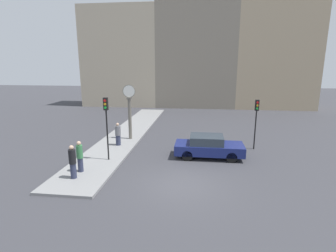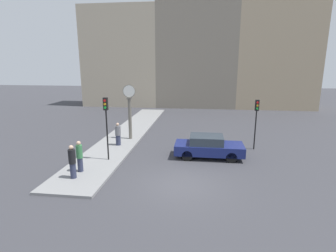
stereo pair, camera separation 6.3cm
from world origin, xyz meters
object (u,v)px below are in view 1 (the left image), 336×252
(street_clock, at_px, (130,111))
(pedestrian_grey_jacket, at_px, (118,134))
(traffic_light_far, at_px, (256,114))
(sedan_car, at_px, (208,146))
(pedestrian_black_jacket, at_px, (73,162))
(traffic_light_near, at_px, (106,116))
(pedestrian_green_hoodie, at_px, (80,156))

(street_clock, xyz_separation_m, pedestrian_grey_jacket, (-0.43, -1.82, -1.45))
(traffic_light_far, bearing_deg, sedan_car, -147.26)
(pedestrian_black_jacket, height_order, pedestrian_grey_jacket, pedestrian_black_jacket)
(traffic_light_near, xyz_separation_m, pedestrian_black_jacket, (-0.87, -2.88, -1.89))
(traffic_light_far, height_order, pedestrian_grey_jacket, traffic_light_far)
(pedestrian_green_hoodie, relative_size, pedestrian_black_jacket, 0.98)
(pedestrian_green_hoodie, relative_size, pedestrian_grey_jacket, 1.05)
(traffic_light_near, bearing_deg, pedestrian_grey_jacket, 96.13)
(street_clock, xyz_separation_m, pedestrian_black_jacket, (-0.98, -7.72, -1.38))
(street_clock, bearing_deg, pedestrian_green_hoodie, -98.31)
(traffic_light_far, xyz_separation_m, street_clock, (-9.42, 1.11, -0.15))
(traffic_light_far, relative_size, pedestrian_green_hoodie, 2.03)
(traffic_light_near, bearing_deg, pedestrian_green_hoodie, -113.93)
(sedan_car, xyz_separation_m, pedestrian_green_hoodie, (-7.10, -3.60, 0.28))
(pedestrian_grey_jacket, bearing_deg, pedestrian_black_jacket, -95.25)
(traffic_light_far, bearing_deg, pedestrian_grey_jacket, -175.91)
(sedan_car, xyz_separation_m, pedestrian_black_jacket, (-7.08, -4.47, 0.30))
(street_clock, distance_m, pedestrian_grey_jacket, 2.37)
(pedestrian_green_hoodie, bearing_deg, traffic_light_far, 28.81)
(traffic_light_near, height_order, pedestrian_grey_jacket, traffic_light_near)
(sedan_car, relative_size, pedestrian_black_jacket, 2.47)
(sedan_car, xyz_separation_m, street_clock, (-6.10, 3.25, 1.68))
(traffic_light_far, xyz_separation_m, pedestrian_green_hoodie, (-10.42, -5.73, -1.54))
(street_clock, bearing_deg, traffic_light_near, -91.30)
(sedan_car, height_order, pedestrian_black_jacket, pedestrian_black_jacket)
(sedan_car, distance_m, traffic_light_far, 4.34)
(pedestrian_green_hoodie, bearing_deg, pedestrian_black_jacket, -88.47)
(street_clock, relative_size, pedestrian_green_hoodie, 2.45)
(traffic_light_near, height_order, pedestrian_green_hoodie, traffic_light_near)
(traffic_light_near, height_order, pedestrian_black_jacket, traffic_light_near)
(traffic_light_far, relative_size, pedestrian_black_jacket, 1.99)
(street_clock, distance_m, pedestrian_green_hoodie, 7.05)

